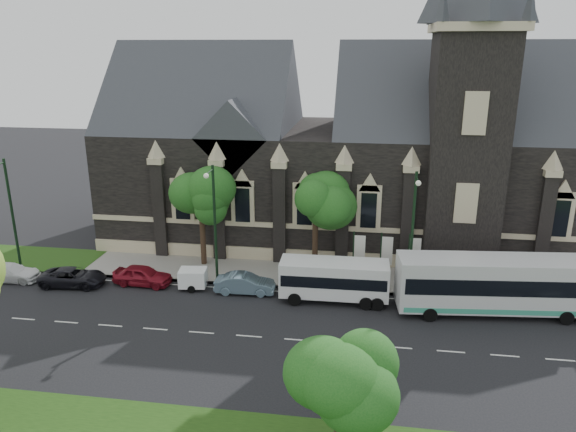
% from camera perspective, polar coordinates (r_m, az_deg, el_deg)
% --- Properties ---
extents(ground, '(160.00, 160.00, 0.00)m').
position_cam_1_polar(ground, '(33.78, -4.17, -12.59)').
color(ground, black).
rests_on(ground, ground).
extents(sidewalk, '(80.00, 5.00, 0.15)m').
position_cam_1_polar(sidewalk, '(42.07, -1.39, -6.09)').
color(sidewalk, gray).
rests_on(sidewalk, ground).
extents(museum, '(40.00, 17.70, 29.90)m').
position_cam_1_polar(museum, '(48.09, 6.49, 6.92)').
color(museum, black).
rests_on(museum, ground).
extents(tree_park_east, '(3.40, 3.40, 6.28)m').
position_cam_1_polar(tree_park_east, '(22.77, 6.15, -15.29)').
color(tree_park_east, black).
rests_on(tree_park_east, ground).
extents(tree_walk_right, '(4.08, 4.08, 7.80)m').
position_cam_1_polar(tree_walk_right, '(40.88, 3.28, 1.73)').
color(tree_walk_right, black).
rests_on(tree_walk_right, ground).
extents(tree_walk_left, '(3.91, 3.91, 7.64)m').
position_cam_1_polar(tree_walk_left, '(42.60, -8.89, 2.08)').
color(tree_walk_left, black).
rests_on(tree_walk_left, ground).
extents(street_lamp_near, '(0.36, 1.88, 9.00)m').
position_cam_1_polar(street_lamp_near, '(37.63, 13.10, -1.24)').
color(street_lamp_near, black).
rests_on(street_lamp_near, ground).
extents(street_lamp_mid, '(0.36, 1.88, 9.00)m').
position_cam_1_polar(street_lamp_mid, '(38.96, -7.85, -0.29)').
color(street_lamp_mid, black).
rests_on(street_lamp_mid, ground).
extents(street_lamp_far, '(0.36, 1.88, 9.00)m').
position_cam_1_polar(street_lamp_far, '(45.97, -27.40, 0.62)').
color(street_lamp_far, black).
rests_on(street_lamp_far, ground).
extents(banner_flag_left, '(0.90, 0.10, 4.00)m').
position_cam_1_polar(banner_flag_left, '(40.20, 7.35, -3.83)').
color(banner_flag_left, black).
rests_on(banner_flag_left, ground).
extents(banner_flag_center, '(0.90, 0.10, 4.00)m').
position_cam_1_polar(banner_flag_center, '(40.24, 10.20, -3.95)').
color(banner_flag_center, black).
rests_on(banner_flag_center, ground).
extents(banner_flag_right, '(0.90, 0.10, 4.00)m').
position_cam_1_polar(banner_flag_right, '(40.37, 13.05, -4.06)').
color(banner_flag_right, black).
rests_on(banner_flag_right, ground).
extents(tour_coach, '(13.40, 4.06, 3.85)m').
position_cam_1_polar(tour_coach, '(38.04, 21.50, -6.73)').
color(tour_coach, silver).
rests_on(tour_coach, ground).
extents(shuttle_bus, '(7.47, 2.73, 2.87)m').
position_cam_1_polar(shuttle_bus, '(37.46, 4.93, -6.59)').
color(shuttle_bus, white).
rests_on(shuttle_bus, ground).
extents(box_trailer, '(2.86, 1.69, 1.49)m').
position_cam_1_polar(box_trailer, '(39.99, -10.04, -6.47)').
color(box_trailer, white).
rests_on(box_trailer, ground).
extents(sedan, '(4.37, 1.69, 1.42)m').
position_cam_1_polar(sedan, '(38.91, -4.59, -7.16)').
color(sedan, '#6E8CA0').
rests_on(sedan, ground).
extents(car_far_red, '(4.43, 2.00, 1.48)m').
position_cam_1_polar(car_far_red, '(41.48, -15.17, -6.09)').
color(car_far_red, maroon).
rests_on(car_far_red, ground).
extents(car_far_white, '(4.65, 2.18, 1.31)m').
position_cam_1_polar(car_far_white, '(45.84, -27.38, -5.34)').
color(car_far_white, white).
rests_on(car_far_white, ground).
extents(car_far_black, '(4.93, 2.60, 1.32)m').
position_cam_1_polar(car_far_black, '(43.02, -21.84, -6.02)').
color(car_far_black, black).
rests_on(car_far_black, ground).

